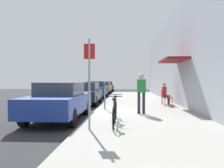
% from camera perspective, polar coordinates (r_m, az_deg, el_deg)
% --- Properties ---
extents(ground_plane, '(60.00, 60.00, 0.00)m').
position_cam_1_polar(ground_plane, '(10.09, -4.96, -7.84)').
color(ground_plane, '#2D2D30').
extents(sidewalk_slab, '(4.50, 32.00, 0.12)m').
position_cam_1_polar(sidewalk_slab, '(11.99, 7.20, -6.16)').
color(sidewalk_slab, '#9E9B93').
rests_on(sidewalk_slab, ground_plane).
extents(building_facade, '(1.40, 32.00, 6.02)m').
position_cam_1_polar(building_facade, '(12.39, 18.45, 7.69)').
color(building_facade, '#999EA8').
rests_on(building_facade, ground_plane).
extents(parked_car_0, '(1.80, 4.40, 1.45)m').
position_cam_1_polar(parked_car_0, '(9.02, -13.03, -4.09)').
color(parked_car_0, navy).
rests_on(parked_car_0, ground_plane).
extents(parked_car_1, '(1.80, 4.40, 1.42)m').
position_cam_1_polar(parked_car_1, '(14.68, -6.69, -2.24)').
color(parked_car_1, black).
rests_on(parked_car_1, ground_plane).
extents(parked_car_2, '(1.80, 4.40, 1.46)m').
position_cam_1_polar(parked_car_2, '(20.37, -3.92, -1.31)').
color(parked_car_2, navy).
rests_on(parked_car_2, ground_plane).
extents(parked_car_3, '(1.80, 4.40, 1.39)m').
position_cam_1_polar(parked_car_3, '(26.60, -2.25, -0.85)').
color(parked_car_3, '#A58433').
rests_on(parked_car_3, ground_plane).
extents(parked_car_4, '(1.80, 4.40, 1.40)m').
position_cam_1_polar(parked_car_4, '(32.57, -1.26, -0.54)').
color(parked_car_4, black).
rests_on(parked_car_4, ground_plane).
extents(parking_meter, '(0.12, 0.10, 1.32)m').
position_cam_1_polar(parking_meter, '(11.03, -1.84, -2.45)').
color(parking_meter, slate).
rests_on(parking_meter, sidewalk_slab).
extents(street_sign, '(0.32, 0.06, 2.60)m').
position_cam_1_polar(street_sign, '(6.53, -5.74, 1.85)').
color(street_sign, gray).
rests_on(street_sign, sidewalk_slab).
extents(bicycle_0, '(0.46, 1.71, 0.90)m').
position_cam_1_polar(bicycle_0, '(7.01, 0.56, -7.72)').
color(bicycle_0, black).
rests_on(bicycle_0, sidewalk_slab).
extents(bicycle_1, '(0.46, 1.71, 0.90)m').
position_cam_1_polar(bicycle_1, '(8.11, 0.86, -6.55)').
color(bicycle_1, black).
rests_on(bicycle_1, sidewalk_slab).
extents(cafe_chair_0, '(0.52, 0.52, 0.87)m').
position_cam_1_polar(cafe_chair_0, '(12.90, 13.73, -3.16)').
color(cafe_chair_0, maroon).
rests_on(cafe_chair_0, sidewalk_slab).
extents(cafe_chair_1, '(0.44, 0.44, 0.87)m').
position_cam_1_polar(cafe_chair_1, '(13.77, 13.04, -2.91)').
color(cafe_chair_1, maroon).
rests_on(cafe_chair_1, sidewalk_slab).
extents(seated_patron_1, '(0.43, 0.36, 1.29)m').
position_cam_1_polar(seated_patron_1, '(13.77, 13.29, -2.11)').
color(seated_patron_1, '#232838').
rests_on(seated_patron_1, sidewalk_slab).
extents(pedestrian_standing, '(0.36, 0.22, 1.70)m').
position_cam_1_polar(pedestrian_standing, '(9.59, 7.42, -1.57)').
color(pedestrian_standing, '#232838').
rests_on(pedestrian_standing, sidewalk_slab).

